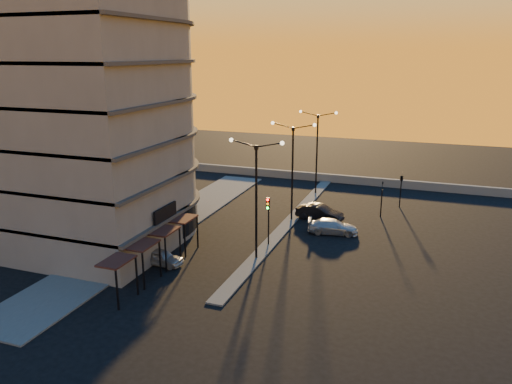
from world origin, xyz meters
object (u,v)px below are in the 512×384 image
(traffic_light_main, at_px, (268,213))
(car_hatchback, at_px, (161,257))
(streetlamp_mid, at_px, (293,164))
(car_wagon, at_px, (333,227))
(car_sedan, at_px, (320,213))

(traffic_light_main, xyz_separation_m, car_hatchback, (-6.50, -6.41, -2.28))
(streetlamp_mid, height_order, car_hatchback, streetlamp_mid)
(car_hatchback, relative_size, car_wagon, 0.80)
(traffic_light_main, bearing_deg, car_sedan, 72.57)
(streetlamp_mid, bearing_deg, car_wagon, -26.72)
(traffic_light_main, relative_size, car_hatchback, 1.19)
(traffic_light_main, xyz_separation_m, car_sedan, (2.55, 8.11, -2.14))
(streetlamp_mid, relative_size, car_wagon, 2.13)
(traffic_light_main, distance_m, car_hatchback, 9.41)
(streetlamp_mid, relative_size, car_sedan, 2.08)
(car_hatchback, bearing_deg, car_wagon, -42.82)
(car_hatchback, distance_m, car_sedan, 17.11)
(traffic_light_main, height_order, car_wagon, traffic_light_main)
(car_sedan, bearing_deg, traffic_light_main, 173.89)
(car_sedan, bearing_deg, car_wagon, -137.65)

